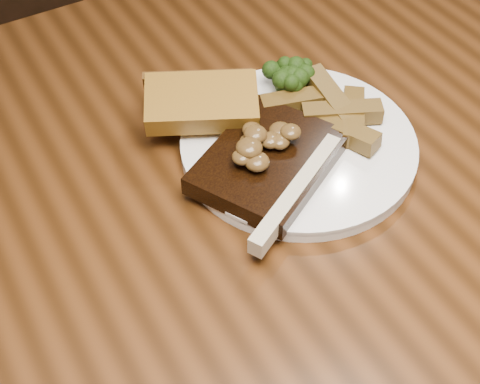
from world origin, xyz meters
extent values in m
cube|color=#43230D|center=(0.00, 0.00, 0.73)|extent=(1.60, 0.90, 0.04)
cylinder|color=black|center=(0.72, 0.37, 0.35)|extent=(0.07, 0.07, 0.71)
cube|color=black|center=(0.06, 0.78, 0.45)|extent=(0.45, 0.45, 0.04)
cylinder|color=black|center=(0.23, 0.96, 0.21)|extent=(0.04, 0.04, 0.43)
cylinder|color=black|center=(0.24, 0.61, 0.21)|extent=(0.04, 0.04, 0.43)
cylinder|color=black|center=(-0.11, 0.60, 0.21)|extent=(0.04, 0.04, 0.43)
cylinder|color=white|center=(0.10, 0.05, 0.76)|extent=(0.32, 0.32, 0.01)
cube|color=black|center=(0.05, 0.03, 0.77)|extent=(0.19, 0.18, 0.02)
cube|color=#C0B595|center=(0.05, -0.03, 0.77)|extent=(0.15, 0.09, 0.02)
cube|color=olive|center=(0.02, 0.12, 0.78)|extent=(0.14, 0.11, 0.03)
camera|label=1|loc=(-0.23, -0.38, 1.27)|focal=50.00mm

